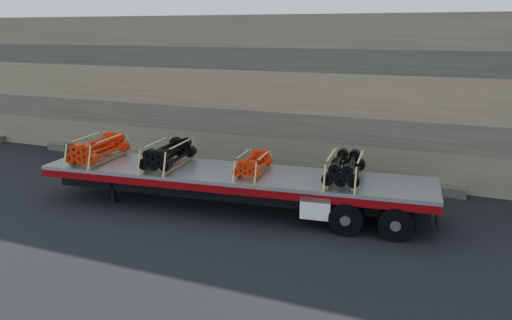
{
  "coord_description": "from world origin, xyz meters",
  "views": [
    {
      "loc": [
        7.21,
        -15.59,
        6.38
      ],
      "look_at": [
        0.3,
        0.75,
        1.72
      ],
      "focal_mm": 35.0,
      "sensor_mm": 36.0,
      "label": 1
    }
  ],
  "objects_px": {
    "trailer": "(232,190)",
    "bundle_rear": "(345,169)",
    "bundle_midfront": "(169,155)",
    "bundle_midrear": "(253,164)",
    "bundle_front": "(99,149)"
  },
  "relations": [
    {
      "from": "bundle_front",
      "to": "bundle_rear",
      "type": "xyz_separation_m",
      "value": [
        9.45,
        1.02,
        -0.02
      ]
    },
    {
      "from": "trailer",
      "to": "bundle_front",
      "type": "bearing_deg",
      "value": 180.0
    },
    {
      "from": "bundle_front",
      "to": "bundle_rear",
      "type": "relative_size",
      "value": 1.05
    },
    {
      "from": "trailer",
      "to": "bundle_midfront",
      "type": "bearing_deg",
      "value": 180.0
    },
    {
      "from": "trailer",
      "to": "bundle_rear",
      "type": "height_order",
      "value": "bundle_rear"
    },
    {
      "from": "bundle_front",
      "to": "trailer",
      "type": "bearing_deg",
      "value": -0.0
    },
    {
      "from": "bundle_rear",
      "to": "bundle_midrear",
      "type": "bearing_deg",
      "value": 180.0
    },
    {
      "from": "bundle_front",
      "to": "bundle_rear",
      "type": "height_order",
      "value": "bundle_front"
    },
    {
      "from": "bundle_midrear",
      "to": "bundle_rear",
      "type": "distance_m",
      "value": 3.21
    },
    {
      "from": "bundle_midfront",
      "to": "bundle_midrear",
      "type": "xyz_separation_m",
      "value": [
        3.28,
        0.35,
        -0.1
      ]
    },
    {
      "from": "trailer",
      "to": "bundle_front",
      "type": "height_order",
      "value": "bundle_front"
    },
    {
      "from": "trailer",
      "to": "bundle_rear",
      "type": "xyz_separation_m",
      "value": [
        3.99,
        0.43,
        1.13
      ]
    },
    {
      "from": "bundle_midfront",
      "to": "bundle_rear",
      "type": "relative_size",
      "value": 1.02
    },
    {
      "from": "bundle_midfront",
      "to": "bundle_rear",
      "type": "bearing_deg",
      "value": -0.0
    },
    {
      "from": "bundle_midfront",
      "to": "bundle_midrear",
      "type": "distance_m",
      "value": 3.31
    }
  ]
}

